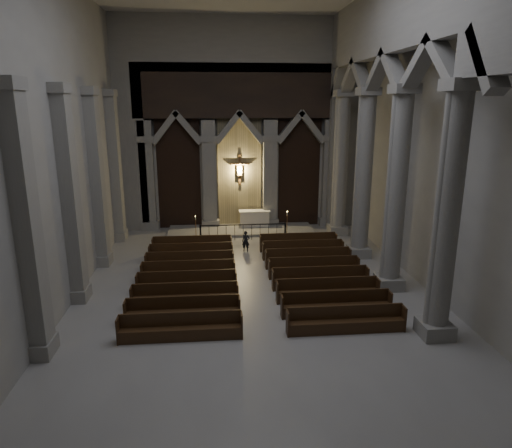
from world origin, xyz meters
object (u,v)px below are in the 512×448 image
at_px(altar, 254,218).
at_px(worshipper, 246,241).
at_px(pews, 253,278).
at_px(altar_rail, 243,229).
at_px(candle_stand_left, 196,232).
at_px(candle_stand_right, 287,229).

xyz_separation_m(altar, worshipper, (-0.83, -4.38, -0.10)).
distance_m(altar, pews, 8.84).
relative_size(altar_rail, candle_stand_left, 3.58).
bearing_deg(candle_stand_left, altar, 28.81).
height_order(candle_stand_left, candle_stand_right, candle_stand_right).
bearing_deg(worshipper, altar_rail, 102.29).
bearing_deg(altar, altar_rail, -109.03).
xyz_separation_m(altar, candle_stand_right, (1.69, -1.83, -0.23)).
height_order(altar_rail, candle_stand_right, candle_stand_right).
distance_m(altar, candle_stand_left, 3.94).
distance_m(candle_stand_left, pews, 7.38).
height_order(pews, worshipper, worshipper).
xyz_separation_m(candle_stand_right, worshipper, (-2.52, -2.56, 0.14)).
relative_size(altar, altar_rail, 0.39).
height_order(altar, pews, altar).
distance_m(altar, worshipper, 4.46).
bearing_deg(pews, candle_stand_left, 110.70).
xyz_separation_m(altar, candle_stand_left, (-3.45, -1.90, -0.27)).
relative_size(pews, worshipper, 8.79).
height_order(candle_stand_left, pews, candle_stand_left).
bearing_deg(altar, candle_stand_right, -47.18).
height_order(candle_stand_left, worshipper, candle_stand_left).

